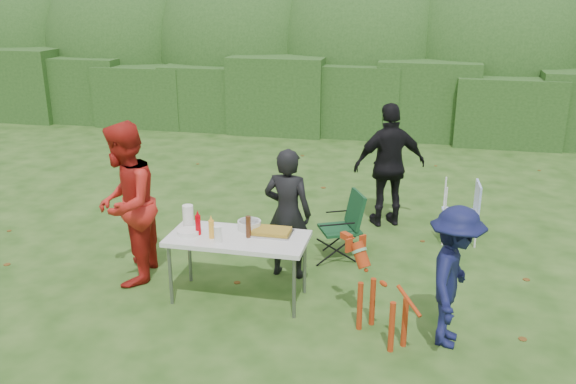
% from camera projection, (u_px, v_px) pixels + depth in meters
% --- Properties ---
extents(ground, '(80.00, 80.00, 0.00)m').
position_uv_depth(ground, '(262.00, 292.00, 6.90)').
color(ground, '#1E4211').
extents(hedge_row, '(22.00, 1.40, 1.70)m').
position_uv_depth(hedge_row, '(352.00, 98.00, 14.02)').
color(hedge_row, '#23471C').
rests_on(hedge_row, ground).
extents(shrub_backdrop, '(20.00, 2.60, 3.20)m').
position_uv_depth(shrub_backdrop, '(361.00, 57.00, 15.25)').
color(shrub_backdrop, '#3D6628').
rests_on(shrub_backdrop, ground).
extents(folding_table, '(1.50, 0.70, 0.74)m').
position_uv_depth(folding_table, '(238.00, 241.00, 6.54)').
color(folding_table, silver).
rests_on(folding_table, ground).
extents(person_cook, '(0.60, 0.42, 1.56)m').
position_uv_depth(person_cook, '(288.00, 214.00, 7.07)').
color(person_cook, black).
rests_on(person_cook, ground).
extents(person_red_jacket, '(0.88, 1.04, 1.88)m').
position_uv_depth(person_red_jacket, '(126.00, 204.00, 6.90)').
color(person_red_jacket, red).
rests_on(person_red_jacket, ground).
extents(person_black_puffy, '(1.13, 0.82, 1.77)m').
position_uv_depth(person_black_puffy, '(390.00, 165.00, 8.59)').
color(person_black_puffy, black).
rests_on(person_black_puffy, ground).
extents(child, '(0.66, 0.97, 1.39)m').
position_uv_depth(child, '(454.00, 277.00, 5.71)').
color(child, '#11143E').
rests_on(child, ground).
extents(dog, '(0.93, 0.93, 0.89)m').
position_uv_depth(dog, '(383.00, 297.00, 5.87)').
color(dog, '#A53210').
rests_on(dog, ground).
extents(camping_chair, '(0.72, 0.72, 0.86)m').
position_uv_depth(camping_chair, '(340.00, 225.00, 7.66)').
color(camping_chair, '#134021').
rests_on(camping_chair, ground).
extents(lawn_chair, '(0.52, 0.52, 0.83)m').
position_uv_depth(lawn_chair, '(460.00, 211.00, 8.19)').
color(lawn_chair, '#537CDE').
rests_on(lawn_chair, ground).
extents(food_tray, '(0.45, 0.30, 0.02)m').
position_uv_depth(food_tray, '(272.00, 233.00, 6.59)').
color(food_tray, '#B7B7BA').
rests_on(food_tray, folding_table).
extents(focaccia_bread, '(0.40, 0.26, 0.04)m').
position_uv_depth(focaccia_bread, '(271.00, 231.00, 6.58)').
color(focaccia_bread, '#A98426').
rests_on(focaccia_bread, food_tray).
extents(mustard_bottle, '(0.06, 0.06, 0.20)m').
position_uv_depth(mustard_bottle, '(211.00, 229.00, 6.46)').
color(mustard_bottle, '#F7A92F').
rests_on(mustard_bottle, folding_table).
extents(ketchup_bottle, '(0.06, 0.06, 0.22)m').
position_uv_depth(ketchup_bottle, '(198.00, 225.00, 6.54)').
color(ketchup_bottle, '#BC000A').
rests_on(ketchup_bottle, folding_table).
extents(beer_bottle, '(0.06, 0.06, 0.24)m').
position_uv_depth(beer_bottle, '(248.00, 227.00, 6.47)').
color(beer_bottle, '#47230F').
rests_on(beer_bottle, folding_table).
extents(paper_towel_roll, '(0.12, 0.12, 0.26)m').
position_uv_depth(paper_towel_roll, '(188.00, 216.00, 6.73)').
color(paper_towel_roll, white).
rests_on(paper_towel_roll, folding_table).
extents(cup_stack, '(0.08, 0.08, 0.18)m').
position_uv_depth(cup_stack, '(218.00, 234.00, 6.35)').
color(cup_stack, white).
rests_on(cup_stack, folding_table).
extents(pasta_bowl, '(0.26, 0.26, 0.10)m').
position_uv_depth(pasta_bowl, '(249.00, 225.00, 6.70)').
color(pasta_bowl, silver).
rests_on(pasta_bowl, folding_table).
extents(plate_stack, '(0.24, 0.24, 0.05)m').
position_uv_depth(plate_stack, '(188.00, 232.00, 6.57)').
color(plate_stack, white).
rests_on(plate_stack, folding_table).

